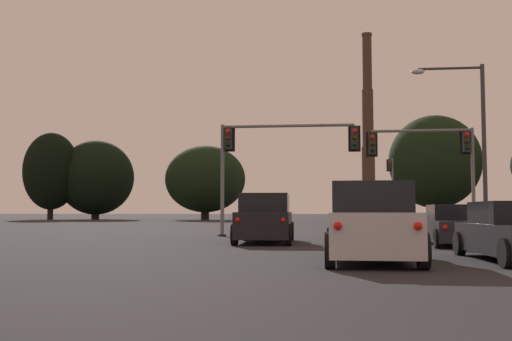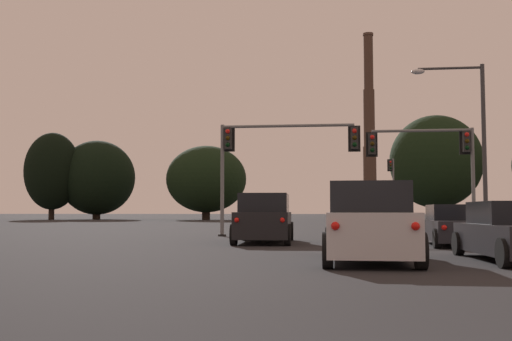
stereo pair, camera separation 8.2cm
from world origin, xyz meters
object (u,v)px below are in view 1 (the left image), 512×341
Objects in this scene: street_lamp at (472,129)px; traffic_light_overhead_left at (270,149)px; suv_left_lane_front at (265,219)px; suv_center_lane_second at (370,223)px; traffic_light_overhead_right at (435,153)px; smokestack at (368,143)px; sedan_right_lane_front at (455,226)px; traffic_light_far_right at (391,181)px.

traffic_light_overhead_left is at bearing -177.71° from street_lamp.
traffic_light_overhead_left is at bearing 91.41° from suv_left_lane_front.
traffic_light_overhead_left is 0.84× the size of street_lamp.
traffic_light_overhead_right is (4.42, 15.66, 3.15)m from suv_center_lane_second.
suv_center_lane_second is at bearing -105.78° from traffic_light_overhead_right.
suv_center_lane_second is 166.93m from smokestack.
sedan_right_lane_front is 0.96× the size of suv_center_lane_second.
suv_left_lane_front is 0.73× the size of traffic_light_overhead_left.
traffic_light_overhead_left is (-3.62, 13.95, 3.27)m from suv_center_lane_second.
street_lamp is (9.48, 0.38, 0.87)m from traffic_light_overhead_left.
sedan_right_lane_front is at bearing -93.37° from traffic_light_far_right.
suv_center_lane_second is 14.78m from traffic_light_overhead_left.
smokestack is at bearing 87.51° from street_lamp.
traffic_light_overhead_right is 0.66× the size of street_lamp.
traffic_light_overhead_right is (7.74, 7.42, 3.15)m from suv_left_lane_front.
smokestack reaches higher than sedan_right_lane_front.
smokestack reaches higher than traffic_light_overhead_right.
smokestack is at bearing 82.58° from suv_left_lane_front.
suv_center_lane_second is 16.02m from street_lamp.
sedan_right_lane_front is 159.61m from smokestack.
traffic_light_overhead_left is (-7.11, 6.75, 3.50)m from sedan_right_lane_front.
smokestack reaches higher than suv_center_lane_second.
street_lamp is (5.85, 14.33, 4.14)m from suv_center_lane_second.
traffic_light_far_right is at bearing 74.35° from traffic_light_overhead_left.
smokestack reaches higher than traffic_light_far_right.
smokestack is (7.98, 149.53, 17.43)m from traffic_light_overhead_right.
suv_center_lane_second is 0.75× the size of traffic_light_far_right.
traffic_light_overhead_right reaches higher than sedan_right_lane_front.
traffic_light_overhead_left is (-0.31, 5.71, 3.27)m from suv_left_lane_front.
traffic_light_overhead_right is at bearing 137.04° from street_lamp.
traffic_light_overhead_right reaches higher than suv_left_lane_front.
suv_left_lane_front is 11.76m from street_lamp.
street_lamp is at bearing -90.05° from traffic_light_far_right.
suv_left_lane_front is at bearing -86.89° from traffic_light_overhead_left.
traffic_light_far_right is 33.54m from street_lamp.
street_lamp reaches higher than traffic_light_overhead_left.
suv_left_lane_front is 1.04× the size of sedan_right_lane_front.
traffic_light_overhead_right is at bearing 42.10° from suv_left_lane_front.
suv_center_lane_second is 0.61× the size of street_lamp.
traffic_light_far_right is (9.19, 39.62, 3.42)m from suv_left_lane_front.
suv_left_lane_front is 40.82m from traffic_light_far_right.
traffic_light_far_right is (9.50, 33.91, 0.14)m from traffic_light_overhead_left.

